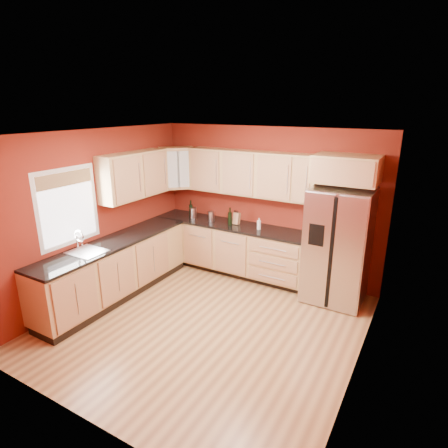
% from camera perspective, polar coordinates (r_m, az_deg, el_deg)
% --- Properties ---
extents(floor, '(4.00, 4.00, 0.00)m').
position_cam_1_polar(floor, '(5.44, -2.75, -14.94)').
color(floor, brown).
rests_on(floor, ground).
extents(ceiling, '(4.00, 4.00, 0.00)m').
position_cam_1_polar(ceiling, '(4.59, -3.24, 13.50)').
color(ceiling, white).
rests_on(ceiling, wall_back).
extents(wall_back, '(4.00, 0.04, 2.60)m').
position_cam_1_polar(wall_back, '(6.56, 6.54, 3.18)').
color(wall_back, maroon).
rests_on(wall_back, floor).
extents(wall_front, '(4.00, 0.04, 2.60)m').
position_cam_1_polar(wall_front, '(3.51, -21.31, -11.41)').
color(wall_front, maroon).
rests_on(wall_front, floor).
extents(wall_left, '(0.04, 4.00, 2.60)m').
position_cam_1_polar(wall_left, '(6.14, -18.88, 1.30)').
color(wall_left, maroon).
rests_on(wall_left, floor).
extents(wall_right, '(0.04, 4.00, 2.60)m').
position_cam_1_polar(wall_right, '(4.20, 20.76, -6.42)').
color(wall_right, maroon).
rests_on(wall_right, floor).
extents(base_cabinets_back, '(2.90, 0.60, 0.88)m').
position_cam_1_polar(base_cabinets_back, '(6.80, 1.01, -3.80)').
color(base_cabinets_back, tan).
rests_on(base_cabinets_back, floor).
extents(base_cabinets_left, '(0.60, 2.80, 0.88)m').
position_cam_1_polar(base_cabinets_left, '(6.22, -16.23, -6.70)').
color(base_cabinets_left, tan).
rests_on(base_cabinets_left, floor).
extents(countertop_back, '(2.90, 0.62, 0.04)m').
position_cam_1_polar(countertop_back, '(6.64, 0.99, -0.13)').
color(countertop_back, black).
rests_on(countertop_back, base_cabinets_back).
extents(countertop_left, '(0.62, 2.80, 0.04)m').
position_cam_1_polar(countertop_left, '(6.04, -16.54, -2.74)').
color(countertop_left, black).
rests_on(countertop_left, base_cabinets_left).
extents(upper_cabinets_back, '(2.30, 0.33, 0.75)m').
position_cam_1_polar(upper_cabinets_back, '(6.40, 4.03, 7.70)').
color(upper_cabinets_back, tan).
rests_on(upper_cabinets_back, wall_back).
extents(upper_cabinets_left, '(0.33, 1.35, 0.75)m').
position_cam_1_polar(upper_cabinets_left, '(6.39, -13.50, 7.24)').
color(upper_cabinets_left, tan).
rests_on(upper_cabinets_left, wall_left).
extents(corner_upper_cabinet, '(0.67, 0.67, 0.75)m').
position_cam_1_polar(corner_upper_cabinet, '(7.00, -7.19, 8.47)').
color(corner_upper_cabinet, tan).
rests_on(corner_upper_cabinet, wall_back).
extents(over_fridge_cabinet, '(0.92, 0.60, 0.40)m').
position_cam_1_polar(over_fridge_cabinet, '(5.73, 18.14, 7.96)').
color(over_fridge_cabinet, tan).
rests_on(over_fridge_cabinet, wall_back).
extents(refrigerator, '(0.90, 0.75, 1.78)m').
position_cam_1_polar(refrigerator, '(5.95, 16.92, -3.19)').
color(refrigerator, '#BCBCC1').
rests_on(refrigerator, floor).
extents(window, '(0.03, 0.90, 1.00)m').
position_cam_1_polar(window, '(5.76, -22.68, 2.41)').
color(window, white).
rests_on(window, wall_left).
extents(sink_faucet, '(0.50, 0.42, 0.30)m').
position_cam_1_polar(sink_faucet, '(5.68, -20.30, -2.62)').
color(sink_faucet, white).
rests_on(sink_faucet, countertop_left).
extents(canister_left, '(0.12, 0.12, 0.18)m').
position_cam_1_polar(canister_left, '(6.75, -1.94, 1.17)').
color(canister_left, '#BCBCC1').
rests_on(canister_left, countertop_back).
extents(canister_right, '(0.13, 0.13, 0.19)m').
position_cam_1_polar(canister_right, '(6.97, -4.70, 1.70)').
color(canister_right, '#BCBCC1').
rests_on(canister_right, countertop_back).
extents(wine_bottle_a, '(0.08, 0.08, 0.32)m').
position_cam_1_polar(wine_bottle_a, '(6.51, 0.92, 1.16)').
color(wine_bottle_a, black).
rests_on(wine_bottle_a, countertop_back).
extents(wine_bottle_b, '(0.07, 0.07, 0.31)m').
position_cam_1_polar(wine_bottle_b, '(7.07, -5.08, 2.41)').
color(wine_bottle_b, black).
rests_on(wine_bottle_b, countertop_back).
extents(knife_block, '(0.10, 0.09, 0.20)m').
position_cam_1_polar(knife_block, '(6.59, 1.94, 0.85)').
color(knife_block, '#B07F55').
rests_on(knife_block, countertop_back).
extents(soap_dispenser, '(0.07, 0.07, 0.19)m').
position_cam_1_polar(soap_dispenser, '(6.34, 5.35, 0.02)').
color(soap_dispenser, white).
rests_on(soap_dispenser, countertop_back).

